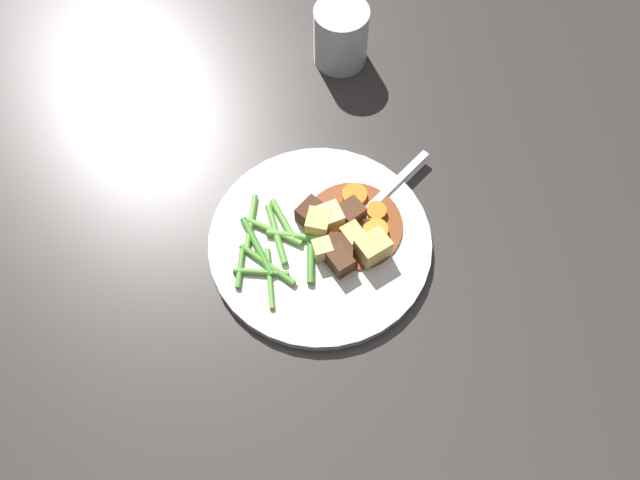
# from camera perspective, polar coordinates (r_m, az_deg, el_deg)

# --- Properties ---
(ground_plane) EXTENTS (3.00, 3.00, 0.00)m
(ground_plane) POSITION_cam_1_polar(r_m,az_deg,el_deg) (0.83, 0.00, -0.44)
(ground_plane) COLOR #383330
(dinner_plate) EXTENTS (0.27, 0.27, 0.01)m
(dinner_plate) POSITION_cam_1_polar(r_m,az_deg,el_deg) (0.83, 0.00, -0.22)
(dinner_plate) COLOR white
(dinner_plate) RESTS_ON ground_plane
(stew_sauce) EXTENTS (0.12, 0.12, 0.00)m
(stew_sauce) POSITION_cam_1_polar(r_m,az_deg,el_deg) (0.83, 2.80, 1.24)
(stew_sauce) COLOR brown
(stew_sauce) RESTS_ON dinner_plate
(carrot_slice_0) EXTENTS (0.04, 0.04, 0.01)m
(carrot_slice_0) POSITION_cam_1_polar(r_m,az_deg,el_deg) (0.85, 2.92, 3.78)
(carrot_slice_0) COLOR orange
(carrot_slice_0) RESTS_ON dinner_plate
(carrot_slice_1) EXTENTS (0.03, 0.03, 0.01)m
(carrot_slice_1) POSITION_cam_1_polar(r_m,az_deg,el_deg) (0.82, 1.88, 0.73)
(carrot_slice_1) COLOR orange
(carrot_slice_1) RESTS_ON dinner_plate
(carrot_slice_2) EXTENTS (0.04, 0.04, 0.01)m
(carrot_slice_2) POSITION_cam_1_polar(r_m,az_deg,el_deg) (0.84, 4.77, 2.38)
(carrot_slice_2) COLOR orange
(carrot_slice_2) RESTS_ON dinner_plate
(carrot_slice_3) EXTENTS (0.04, 0.04, 0.01)m
(carrot_slice_3) POSITION_cam_1_polar(r_m,az_deg,el_deg) (0.82, 4.65, 0.98)
(carrot_slice_3) COLOR orange
(carrot_slice_3) RESTS_ON dinner_plate
(potato_chunk_0) EXTENTS (0.03, 0.04, 0.03)m
(potato_chunk_0) POSITION_cam_1_polar(r_m,az_deg,el_deg) (0.82, 0.86, 1.93)
(potato_chunk_0) COLOR #EAD68C
(potato_chunk_0) RESTS_ON dinner_plate
(potato_chunk_1) EXTENTS (0.05, 0.04, 0.03)m
(potato_chunk_1) POSITION_cam_1_polar(r_m,az_deg,el_deg) (0.80, 4.47, -0.68)
(potato_chunk_1) COLOR #DBBC6B
(potato_chunk_1) RESTS_ON dinner_plate
(potato_chunk_2) EXTENTS (0.03, 0.03, 0.02)m
(potato_chunk_2) POSITION_cam_1_polar(r_m,az_deg,el_deg) (0.81, 2.80, 0.34)
(potato_chunk_2) COLOR #DBBC6B
(potato_chunk_2) RESTS_ON dinner_plate
(potato_chunk_3) EXTENTS (0.03, 0.02, 0.02)m
(potato_chunk_3) POSITION_cam_1_polar(r_m,az_deg,el_deg) (0.80, 0.31, -0.81)
(potato_chunk_3) COLOR #E5CC7A
(potato_chunk_3) RESTS_ON dinner_plate
(potato_chunk_4) EXTENTS (0.04, 0.04, 0.03)m
(potato_chunk_4) POSITION_cam_1_polar(r_m,az_deg,el_deg) (0.82, -0.10, 1.45)
(potato_chunk_4) COLOR #DBBC6B
(potato_chunk_4) RESTS_ON dinner_plate
(meat_chunk_0) EXTENTS (0.04, 0.04, 0.02)m
(meat_chunk_0) POSITION_cam_1_polar(r_m,az_deg,el_deg) (0.79, 1.65, -1.72)
(meat_chunk_0) COLOR #56331E
(meat_chunk_0) RESTS_ON dinner_plate
(meat_chunk_1) EXTENTS (0.04, 0.04, 0.03)m
(meat_chunk_1) POSITION_cam_1_polar(r_m,az_deg,el_deg) (0.82, -0.77, 2.30)
(meat_chunk_1) COLOR #4C2B19
(meat_chunk_1) RESTS_ON dinner_plate
(meat_chunk_2) EXTENTS (0.04, 0.04, 0.02)m
(meat_chunk_2) POSITION_cam_1_polar(r_m,az_deg,el_deg) (0.83, 2.64, 2.35)
(meat_chunk_2) COLOR #56331E
(meat_chunk_2) RESTS_ON dinner_plate
(meat_chunk_3) EXTENTS (0.04, 0.04, 0.02)m
(meat_chunk_3) POSITION_cam_1_polar(r_m,az_deg,el_deg) (0.80, 1.64, -0.65)
(meat_chunk_3) COLOR #4C2B19
(meat_chunk_3) RESTS_ON dinner_plate
(green_bean_0) EXTENTS (0.02, 0.08, 0.01)m
(green_bean_0) POSITION_cam_1_polar(r_m,az_deg,el_deg) (0.82, -3.70, 0.49)
(green_bean_0) COLOR #66AD42
(green_bean_0) RESTS_ON dinner_plate
(green_bean_1) EXTENTS (0.03, 0.08, 0.01)m
(green_bean_1) POSITION_cam_1_polar(r_m,az_deg,el_deg) (0.81, -5.29, -0.68)
(green_bean_1) COLOR #4C8E33
(green_bean_1) RESTS_ON dinner_plate
(green_bean_2) EXTENTS (0.02, 0.07, 0.01)m
(green_bean_2) POSITION_cam_1_polar(r_m,az_deg,el_deg) (0.83, -5.83, 1.55)
(green_bean_2) COLOR #66AD42
(green_bean_2) RESTS_ON dinner_plate
(green_bean_3) EXTENTS (0.03, 0.06, 0.01)m
(green_bean_3) POSITION_cam_1_polar(r_m,az_deg,el_deg) (0.83, -3.15, 1.70)
(green_bean_3) COLOR #66AD42
(green_bean_3) RESTS_ON dinner_plate
(green_bean_4) EXTENTS (0.07, 0.03, 0.01)m
(green_bean_4) POSITION_cam_1_polar(r_m,az_deg,el_deg) (0.82, -1.95, 0.30)
(green_bean_4) COLOR #66AD42
(green_bean_4) RESTS_ON dinner_plate
(green_bean_5) EXTENTS (0.07, 0.02, 0.01)m
(green_bean_5) POSITION_cam_1_polar(r_m,az_deg,el_deg) (0.80, -5.00, -2.74)
(green_bean_5) COLOR #599E38
(green_bean_5) RESTS_ON dinner_plate
(green_bean_6) EXTENTS (0.07, 0.05, 0.01)m
(green_bean_6) POSITION_cam_1_polar(r_m,az_deg,el_deg) (0.82, -3.88, 0.69)
(green_bean_6) COLOR #66AD42
(green_bean_6) RESTS_ON dinner_plate
(green_bean_7) EXTENTS (0.01, 0.08, 0.01)m
(green_bean_7) POSITION_cam_1_polar(r_m,az_deg,el_deg) (0.80, -4.26, -3.24)
(green_bean_7) COLOR #66AD42
(green_bean_7) RESTS_ON dinner_plate
(green_bean_8) EXTENTS (0.02, 0.07, 0.01)m
(green_bean_8) POSITION_cam_1_polar(r_m,az_deg,el_deg) (0.81, -0.79, -1.29)
(green_bean_8) COLOR #4C8E33
(green_bean_8) RESTS_ON dinner_plate
(green_bean_9) EXTENTS (0.06, 0.06, 0.01)m
(green_bean_9) POSITION_cam_1_polar(r_m,az_deg,el_deg) (0.80, -4.46, -2.08)
(green_bean_9) COLOR #599E38
(green_bean_9) RESTS_ON dinner_plate
(green_bean_10) EXTENTS (0.02, 0.05, 0.01)m
(green_bean_10) POSITION_cam_1_polar(r_m,az_deg,el_deg) (0.81, -6.75, -2.35)
(green_bean_10) COLOR #599E38
(green_bean_10) RESTS_ON dinner_plate
(fork) EXTENTS (0.15, 0.12, 0.00)m
(fork) POSITION_cam_1_polar(r_m,az_deg,el_deg) (0.85, 5.04, 3.54)
(fork) COLOR silver
(fork) RESTS_ON dinner_plate
(water_glass) EXTENTS (0.08, 0.08, 0.09)m
(water_glass) POSITION_cam_1_polar(r_m,az_deg,el_deg) (0.98, 1.76, 16.86)
(water_glass) COLOR silver
(water_glass) RESTS_ON ground_plane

